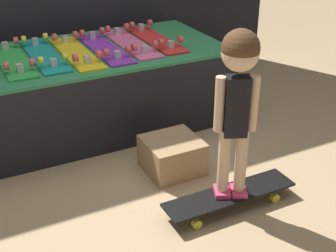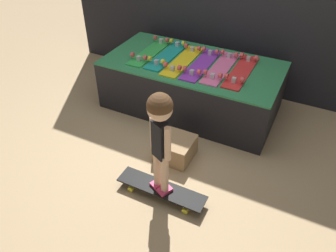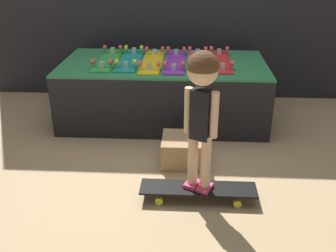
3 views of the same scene
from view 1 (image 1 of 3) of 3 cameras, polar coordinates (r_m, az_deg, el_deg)
The scene contains 11 objects.
ground_plane at distance 3.09m, azimuth -4.73°, elevation -4.55°, with size 16.00×16.00×0.00m, color tan.
display_rack at distance 3.54m, azimuth -9.20°, elevation 4.62°, with size 1.92×0.99×0.57m.
skateboard_green_on_rack at distance 3.34m, azimuth -18.44°, elevation 7.73°, with size 0.19×0.79×0.09m.
skateboard_teal_on_rack at distance 3.38m, azimuth -14.89°, elevation 8.43°, with size 0.19×0.79×0.09m.
skateboard_yellow_on_rack at distance 3.38m, azimuth -11.16°, elevation 8.85°, with size 0.19×0.79×0.09m.
skateboard_purple_on_rack at distance 3.45m, azimuth -7.78°, elevation 9.48°, with size 0.19×0.79×0.09m.
skateboard_pink_on_rack at distance 3.54m, azimuth -4.63°, elevation 10.11°, with size 0.19×0.79×0.09m.
skateboard_red_on_rack at distance 3.64m, azimuth -1.60°, elevation 10.67°, with size 0.19×0.79×0.09m.
skateboard_on_floor at distance 2.67m, azimuth 7.54°, elevation -8.42°, with size 0.78×0.19×0.09m.
child at distance 2.35m, azimuth 8.53°, elevation 5.04°, with size 0.21×0.19×0.94m.
storage_box at distance 2.96m, azimuth 0.51°, elevation -3.56°, with size 0.34×0.33×0.22m.
Camera 1 is at (-0.97, -2.45, 1.62)m, focal length 50.00 mm.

